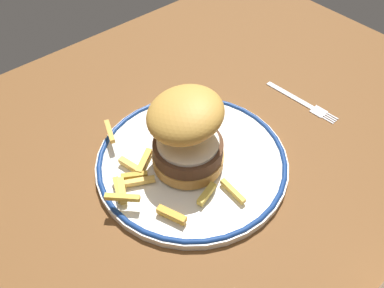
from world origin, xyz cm
name	(u,v)px	position (x,y,z in cm)	size (l,w,h in cm)	color
ground_plane	(182,195)	(0.00, 0.00, -2.00)	(117.10, 85.62, 4.00)	brown
dinner_plate	(192,161)	(3.93, 2.21, 0.84)	(28.92, 28.92, 1.60)	white
burger	(186,132)	(3.13, 2.47, 7.36)	(14.90, 14.60, 12.11)	#C98C42
fries_pile	(161,156)	(0.35, 5.05, 2.18)	(24.18, 24.42, 2.27)	#E5AF4D
fork	(303,102)	(27.92, 0.21, 0.18)	(2.42, 14.46, 0.36)	silver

